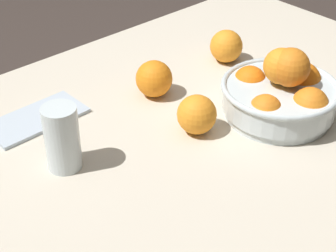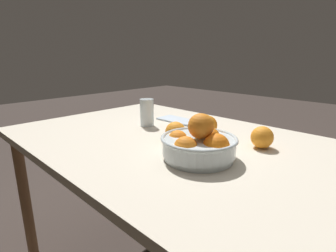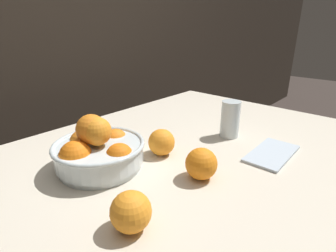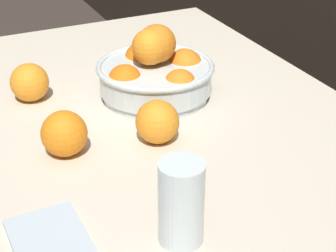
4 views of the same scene
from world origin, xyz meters
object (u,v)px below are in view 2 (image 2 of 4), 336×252
object	(u,v)px
fruit_bowl	(199,143)
juice_glass	(147,114)
orange_loose_near_bowl	(262,137)
orange_loose_front	(207,125)
orange_loose_aside	(176,132)

from	to	relation	value
fruit_bowl	juice_glass	size ratio (longest dim) A/B	1.93
orange_loose_near_bowl	orange_loose_front	xyz separation A→B (m)	(0.24, 0.01, 0.00)
orange_loose_near_bowl	orange_loose_front	bearing A→B (deg)	1.21
fruit_bowl	orange_loose_front	xyz separation A→B (m)	(0.14, -0.24, -0.01)
orange_loose_front	orange_loose_aside	distance (m)	0.17
fruit_bowl	orange_loose_aside	size ratio (longest dim) A/B	3.06
orange_loose_near_bowl	orange_loose_aside	bearing A→B (deg)	32.48
fruit_bowl	orange_loose_front	size ratio (longest dim) A/B	3.00
juice_glass	orange_loose_near_bowl	world-z (taller)	juice_glass
juice_glass	orange_loose_aside	world-z (taller)	juice_glass
orange_loose_front	juice_glass	bearing A→B (deg)	15.91
orange_loose_near_bowl	orange_loose_aside	xyz separation A→B (m)	(0.27, 0.17, 0.00)
orange_loose_front	orange_loose_aside	xyz separation A→B (m)	(0.03, 0.17, -0.00)
juice_glass	orange_loose_aside	size ratio (longest dim) A/B	1.59
juice_glass	orange_loose_front	world-z (taller)	juice_glass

